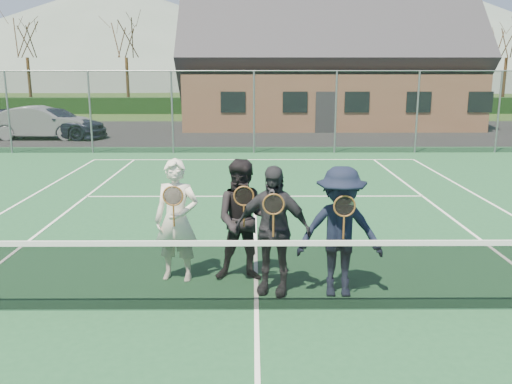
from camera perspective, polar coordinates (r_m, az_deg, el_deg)
ground at (r=26.67m, az=-0.24°, el=6.23°), size 220.00×220.00×0.00m
court_surface at (r=7.18m, az=0.05°, el=-12.40°), size 30.00×30.00×0.02m
tarmac_carpark at (r=26.96m, az=-8.82°, el=6.16°), size 40.00×12.00×0.01m
hedge_row at (r=38.58m, az=-0.27°, el=9.10°), size 40.00×1.20×1.10m
hill_west at (r=104.69m, az=-14.68°, el=15.69°), size 110.00×110.00×18.00m
hill_centre at (r=103.76m, az=11.30°, el=16.99°), size 120.00×120.00×22.00m
car_b at (r=26.12m, az=-21.65°, el=6.79°), size 4.39×1.53×1.45m
car_c at (r=26.15m, az=-20.42°, el=6.79°), size 4.93×2.68×1.36m
court_markings at (r=7.17m, az=0.05°, el=-12.30°), size 11.03×23.83×0.01m
tennis_net at (r=6.97m, az=0.05°, el=-8.47°), size 11.68×0.08×1.10m
perimeter_fence at (r=20.05m, az=-0.21°, el=8.42°), size 30.07×0.07×3.02m
clubhouse at (r=30.77m, az=7.45°, el=14.45°), size 15.60×8.20×7.70m
tree_a at (r=42.68m, az=-23.18°, el=15.51°), size 3.20×3.20×7.77m
tree_b at (r=40.59m, az=-13.64°, el=16.34°), size 3.20×3.20×7.77m
tree_c at (r=39.64m, az=2.74°, el=16.77°), size 3.20×3.20×7.77m
tree_d at (r=41.38m, az=17.28°, el=16.06°), size 3.20×3.20×7.77m
tree_e at (r=43.51m, az=25.11°, el=15.27°), size 3.20×3.20×7.77m
player_a at (r=7.96m, az=-8.35°, el=-2.97°), size 0.72×0.55×1.80m
player_b at (r=7.87m, az=-1.24°, el=-3.02°), size 0.89×0.71×1.80m
player_c at (r=7.43m, az=1.76°, el=-4.00°), size 1.13×0.71×1.80m
player_d at (r=7.42m, az=8.84°, el=-4.18°), size 1.19×0.72×1.80m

